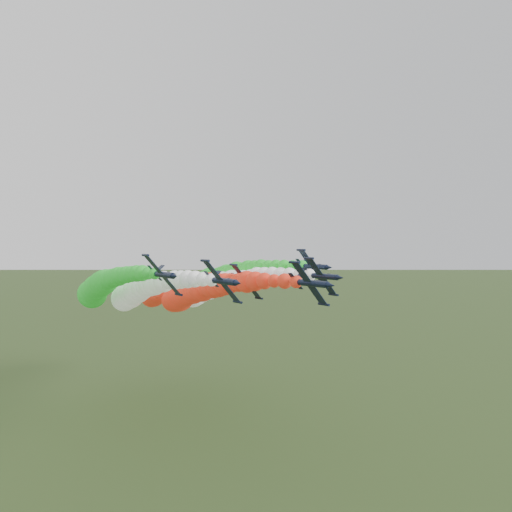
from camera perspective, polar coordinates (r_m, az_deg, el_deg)
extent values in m
plane|color=#3A4D22|center=(112.86, 5.24, -25.56)|extent=(3000.00, 3000.00, 0.00)
cylinder|color=black|center=(92.12, 6.11, -3.10)|extent=(1.72, 9.96, 1.72)
cone|color=black|center=(87.73, 8.58, -3.33)|extent=(1.56, 1.99, 1.56)
cone|color=black|center=(96.32, 4.03, -2.90)|extent=(1.56, 1.00, 1.56)
ellipsoid|color=black|center=(90.64, 7.17, -2.99)|extent=(1.10, 2.08, 1.12)
cube|color=black|center=(91.88, 6.14, -3.18)|extent=(7.08, 2.10, 8.10)
cylinder|color=black|center=(89.44, 4.43, -0.73)|extent=(0.69, 2.88, 0.69)
cylinder|color=black|center=(94.55, 7.75, -5.50)|extent=(0.69, 2.88, 0.69)
cube|color=black|center=(95.90, 4.93, -2.42)|extent=(2.02, 1.66, 1.79)
cube|color=black|center=(95.43, 4.54, -2.88)|extent=(2.85, 1.22, 3.24)
sphere|color=red|center=(95.11, 4.60, -2.96)|extent=(2.46, 2.46, 2.46)
sphere|color=red|center=(97.94, 3.30, -2.88)|extent=(3.07, 3.07, 3.07)
sphere|color=red|center=(100.86, 2.09, -2.86)|extent=(2.76, 2.76, 2.76)
sphere|color=red|center=(103.84, 0.97, -2.87)|extent=(3.50, 3.50, 3.50)
sphere|color=red|center=(106.88, -0.07, -2.91)|extent=(4.25, 4.25, 4.25)
sphere|color=red|center=(109.99, -1.04, -2.96)|extent=(4.90, 4.90, 4.90)
sphere|color=red|center=(113.14, -1.94, -3.04)|extent=(4.29, 4.29, 4.29)
sphere|color=red|center=(116.35, -2.78, -3.13)|extent=(4.47, 4.47, 4.47)
sphere|color=red|center=(119.60, -3.55, -3.23)|extent=(5.37, 5.37, 5.37)
sphere|color=red|center=(122.89, -4.27, -3.34)|extent=(5.97, 5.97, 5.97)
sphere|color=red|center=(126.23, -4.93, -3.46)|extent=(6.16, 6.16, 6.16)
sphere|color=red|center=(129.60, -5.55, -3.59)|extent=(5.16, 5.16, 5.16)
sphere|color=red|center=(133.00, -6.12, -3.73)|extent=(6.91, 6.91, 6.91)
sphere|color=red|center=(136.44, -6.65, -3.86)|extent=(6.49, 6.49, 6.49)
sphere|color=red|center=(139.91, -7.13, -4.01)|extent=(7.08, 7.08, 7.08)
sphere|color=red|center=(143.41, -7.59, -4.15)|extent=(6.88, 6.88, 6.88)
sphere|color=red|center=(146.94, -8.00, -4.30)|extent=(7.34, 7.34, 7.34)
sphere|color=red|center=(150.50, -8.38, -4.46)|extent=(7.84, 7.84, 7.84)
sphere|color=red|center=(154.08, -8.74, -4.61)|extent=(9.04, 9.04, 9.04)
sphere|color=red|center=(157.69, -9.06, -4.77)|extent=(8.69, 8.69, 8.69)
sphere|color=red|center=(161.32, -9.36, -4.92)|extent=(7.97, 7.97, 7.97)
cylinder|color=black|center=(93.60, -3.95, -2.87)|extent=(1.72, 9.96, 1.72)
cone|color=black|center=(88.59, -2.05, -3.11)|extent=(1.56, 1.99, 1.56)
cone|color=black|center=(98.33, -5.53, -2.67)|extent=(1.56, 1.00, 1.56)
ellipsoid|color=black|center=(91.85, -3.08, -2.77)|extent=(1.10, 2.08, 1.12)
cube|color=black|center=(93.36, -3.95, -2.95)|extent=(7.08, 2.10, 8.10)
cylinder|color=black|center=(91.45, -5.85, -0.53)|extent=(0.69, 2.88, 0.69)
cylinder|color=black|center=(95.53, -2.12, -5.27)|extent=(0.69, 2.88, 0.69)
cube|color=black|center=(97.67, -4.70, -2.21)|extent=(2.02, 1.66, 1.79)
cube|color=black|center=(97.31, -5.13, -2.65)|extent=(2.85, 1.22, 3.24)
sphere|color=white|center=(96.97, -5.10, -2.73)|extent=(2.58, 2.58, 2.58)
sphere|color=white|center=(100.13, -6.08, -2.65)|extent=(2.90, 2.90, 2.90)
sphere|color=white|center=(103.34, -6.98, -2.63)|extent=(3.46, 3.46, 3.46)
sphere|color=white|center=(106.60, -7.81, -2.64)|extent=(3.84, 3.84, 3.84)
sphere|color=white|center=(109.90, -8.57, -2.68)|extent=(4.04, 4.04, 4.04)
sphere|color=white|center=(113.23, -9.27, -2.73)|extent=(4.36, 4.36, 4.36)
sphere|color=white|center=(116.60, -9.92, -2.81)|extent=(3.98, 3.98, 3.98)
sphere|color=white|center=(120.00, -10.51, -2.90)|extent=(5.07, 5.07, 5.07)
sphere|color=white|center=(123.44, -11.05, -3.00)|extent=(5.23, 5.23, 5.23)
sphere|color=white|center=(126.90, -11.54, -3.11)|extent=(5.93, 5.93, 5.93)
sphere|color=white|center=(130.38, -12.00, -3.23)|extent=(5.97, 5.97, 5.97)
sphere|color=white|center=(133.89, -12.41, -3.35)|extent=(5.69, 5.69, 5.69)
sphere|color=white|center=(137.43, -12.79, -3.49)|extent=(6.48, 6.48, 6.48)
sphere|color=white|center=(140.98, -13.14, -3.62)|extent=(7.10, 7.10, 7.10)
sphere|color=white|center=(144.56, -13.45, -3.76)|extent=(7.71, 7.71, 7.71)
sphere|color=white|center=(148.16, -13.74, -3.91)|extent=(6.77, 6.77, 6.77)
sphere|color=white|center=(151.78, -14.00, -4.06)|extent=(7.42, 7.42, 7.42)
sphere|color=white|center=(155.42, -14.23, -4.21)|extent=(8.84, 8.84, 8.84)
sphere|color=white|center=(159.08, -14.44, -4.36)|extent=(8.73, 8.73, 8.73)
sphere|color=white|center=(162.75, -14.63, -4.52)|extent=(7.96, 7.96, 7.96)
sphere|color=white|center=(166.44, -14.80, -4.67)|extent=(8.47, 8.47, 8.47)
cylinder|color=black|center=(107.29, 7.46, -2.30)|extent=(1.72, 9.96, 1.72)
cone|color=black|center=(102.98, 9.62, -2.46)|extent=(1.56, 1.99, 1.56)
cone|color=black|center=(111.41, 5.61, -2.16)|extent=(1.56, 1.00, 1.56)
ellipsoid|color=black|center=(105.85, 8.39, -2.20)|extent=(1.10, 2.08, 1.12)
cube|color=black|center=(107.05, 7.48, -2.37)|extent=(7.08, 2.10, 8.10)
cylinder|color=black|center=(104.59, 6.06, -0.26)|extent=(0.69, 2.88, 0.69)
cylinder|color=black|center=(109.72, 8.85, -4.38)|extent=(0.69, 2.88, 0.69)
cube|color=black|center=(111.05, 6.39, -1.74)|extent=(2.02, 1.66, 1.79)
cube|color=black|center=(110.55, 6.06, -2.13)|extent=(2.85, 1.22, 3.24)
sphere|color=white|center=(110.22, 6.12, -2.20)|extent=(2.86, 2.86, 2.86)
sphere|color=white|center=(113.00, 4.96, -2.16)|extent=(2.88, 2.88, 2.88)
sphere|color=white|center=(115.85, 3.87, -2.16)|extent=(3.36, 3.36, 3.36)
sphere|color=white|center=(118.77, 2.84, -2.18)|extent=(3.68, 3.68, 3.68)
sphere|color=white|center=(121.74, 1.88, -2.23)|extent=(4.19, 4.19, 4.19)
sphere|color=white|center=(124.78, 0.98, -2.30)|extent=(4.46, 4.46, 4.46)
sphere|color=white|center=(127.87, 0.13, -2.39)|extent=(4.95, 4.95, 4.95)
sphere|color=white|center=(131.01, -0.66, -2.49)|extent=(4.31, 4.31, 4.31)
sphere|color=white|center=(134.20, -1.40, -2.59)|extent=(4.57, 4.57, 4.57)
sphere|color=white|center=(137.43, -2.09, -2.71)|extent=(5.39, 5.39, 5.39)
sphere|color=white|center=(140.70, -2.74, -2.83)|extent=(6.11, 6.11, 6.11)
sphere|color=white|center=(144.01, -3.34, -2.96)|extent=(5.57, 5.57, 5.57)
sphere|color=white|center=(147.36, -3.90, -3.10)|extent=(6.89, 6.89, 6.89)
sphere|color=white|center=(150.75, -4.43, -3.24)|extent=(7.12, 7.12, 7.12)
sphere|color=white|center=(154.17, -4.92, -3.39)|extent=(7.47, 7.47, 7.47)
sphere|color=white|center=(157.62, -5.38, -3.54)|extent=(8.08, 8.08, 8.08)
sphere|color=white|center=(161.10, -5.81, -3.69)|extent=(7.70, 7.70, 7.70)
sphere|color=white|center=(164.61, -6.21, -3.84)|extent=(8.29, 8.29, 8.29)
sphere|color=white|center=(168.15, -6.57, -4.00)|extent=(7.50, 7.50, 7.50)
sphere|color=white|center=(171.72, -6.92, -4.15)|extent=(9.07, 9.07, 9.07)
sphere|color=white|center=(175.31, -7.23, -4.31)|extent=(9.37, 9.37, 9.37)
cylinder|color=black|center=(100.16, -10.64, -2.10)|extent=(1.72, 9.96, 1.72)
cone|color=black|center=(94.81, -9.23, -2.29)|extent=(1.56, 1.99, 1.56)
cone|color=black|center=(105.15, -11.81, -1.94)|extent=(1.56, 1.00, 1.56)
ellipsoid|color=black|center=(98.25, -9.95, -1.99)|extent=(1.10, 2.08, 1.12)
cube|color=black|center=(99.91, -10.65, -2.17)|extent=(7.08, 2.10, 8.10)
cylinder|color=black|center=(98.42, -12.53, 0.10)|extent=(0.69, 2.88, 0.69)
cylinder|color=black|center=(101.66, -8.83, -4.37)|extent=(0.69, 2.88, 0.69)
cube|color=black|center=(104.35, -11.07, -1.50)|extent=(2.02, 1.66, 1.79)
cube|color=black|center=(104.07, -11.49, -1.91)|extent=(2.85, 1.22, 3.24)
sphere|color=green|center=(103.72, -11.48, -1.99)|extent=(2.39, 2.39, 2.39)
sphere|color=green|center=(107.05, -12.21, -1.93)|extent=(2.71, 2.71, 2.71)
sphere|color=green|center=(110.41, -12.87, -1.93)|extent=(3.53, 3.53, 3.53)
sphere|color=green|center=(113.80, -13.48, -1.96)|extent=(3.74, 3.74, 3.74)
sphere|color=green|center=(117.22, -14.03, -2.01)|extent=(3.74, 3.74, 3.74)
sphere|color=green|center=(120.67, -14.53, -2.08)|extent=(4.05, 4.05, 4.05)
sphere|color=green|center=(124.14, -14.99, -2.16)|extent=(4.19, 4.19, 4.19)
sphere|color=green|center=(127.63, -15.41, -2.26)|extent=(4.77, 4.77, 4.77)
sphere|color=green|center=(131.15, -15.79, -2.37)|extent=(4.80, 4.80, 4.80)
sphere|color=green|center=(134.68, -16.13, -2.49)|extent=(5.13, 5.13, 5.13)
sphere|color=green|center=(138.23, -16.44, -2.62)|extent=(5.19, 5.19, 5.19)
sphere|color=green|center=(141.80, -16.73, -2.75)|extent=(6.48, 6.48, 6.48)
sphere|color=green|center=(145.39, -16.98, -2.89)|extent=(7.10, 7.10, 7.10)
sphere|color=green|center=(149.00, -17.21, -3.03)|extent=(7.33, 7.33, 7.33)
sphere|color=green|center=(152.62, -17.41, -3.18)|extent=(7.37, 7.37, 7.37)
sphere|color=green|center=(156.25, -17.59, -3.33)|extent=(7.06, 7.06, 7.06)
sphere|color=green|center=(159.90, -17.75, -3.48)|extent=(8.05, 8.05, 8.05)
sphere|color=green|center=(163.57, -17.89, -3.64)|extent=(7.64, 7.64, 7.64)
sphere|color=green|center=(167.25, -18.01, -3.80)|extent=(8.40, 8.40, 8.40)
sphere|color=green|center=(170.95, -18.11, -3.96)|extent=(7.67, 7.67, 7.67)
sphere|color=green|center=(174.66, -18.20, -4.12)|extent=(9.64, 9.64, 9.64)
cylinder|color=black|center=(117.67, 6.46, -1.19)|extent=(1.72, 9.96, 1.72)
cone|color=black|center=(113.27, 8.39, -1.30)|extent=(1.56, 1.99, 1.56)
cone|color=black|center=(121.84, 4.81, -1.10)|extent=(1.56, 1.00, 1.56)
ellipsoid|color=black|center=(116.20, 7.30, -1.09)|extent=(1.10, 2.08, 1.12)
cube|color=black|center=(117.42, 6.49, -1.25)|extent=(7.08, 2.10, 8.10)
cylinder|color=black|center=(115.08, 5.17, 0.69)|extent=(0.69, 2.88, 0.69)
cylinder|color=black|center=(119.96, 7.75, -3.12)|extent=(0.69, 2.88, 0.69)
cube|color=black|center=(121.47, 5.52, -0.72)|extent=(2.02, 1.66, 1.79)
cube|color=black|center=(120.97, 5.22, -1.07)|extent=(2.85, 1.22, 3.24)
sphere|color=green|center=(120.64, 5.27, -1.13)|extent=(2.77, 2.77, 2.77)
sphere|color=green|center=(123.45, 4.22, -1.11)|extent=(2.80, 2.80, 2.80)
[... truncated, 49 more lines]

